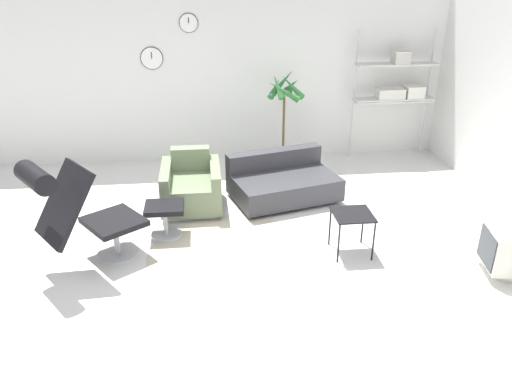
{
  "coord_description": "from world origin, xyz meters",
  "views": [
    {
      "loc": [
        -0.26,
        -4.8,
        2.86
      ],
      "look_at": [
        0.3,
        0.26,
        0.55
      ],
      "focal_mm": 35.0,
      "sensor_mm": 36.0,
      "label": 1
    }
  ],
  "objects_px": {
    "lounge_chair": "(75,205)",
    "potted_plant": "(284,124)",
    "armchair_red": "(191,187)",
    "side_table": "(352,218)",
    "couch_low": "(283,183)",
    "ottoman": "(165,214)",
    "shelf_unit": "(397,86)",
    "crt_television": "(509,251)"
  },
  "relations": [
    {
      "from": "lounge_chair",
      "to": "crt_television",
      "type": "relative_size",
      "value": 2.24
    },
    {
      "from": "couch_low",
      "to": "crt_television",
      "type": "relative_size",
      "value": 2.85
    },
    {
      "from": "side_table",
      "to": "potted_plant",
      "type": "distance_m",
      "value": 2.65
    },
    {
      "from": "side_table",
      "to": "armchair_red",
      "type": "bearing_deg",
      "value": 142.11
    },
    {
      "from": "lounge_chair",
      "to": "couch_low",
      "type": "height_order",
      "value": "lounge_chair"
    },
    {
      "from": "lounge_chair",
      "to": "potted_plant",
      "type": "height_order",
      "value": "potted_plant"
    },
    {
      "from": "side_table",
      "to": "shelf_unit",
      "type": "xyz_separation_m",
      "value": [
        1.49,
        2.85,
        0.75
      ]
    },
    {
      "from": "armchair_red",
      "to": "side_table",
      "type": "distance_m",
      "value": 2.19
    },
    {
      "from": "potted_plant",
      "to": "shelf_unit",
      "type": "distance_m",
      "value": 1.89
    },
    {
      "from": "side_table",
      "to": "lounge_chair",
      "type": "bearing_deg",
      "value": 179.81
    },
    {
      "from": "ottoman",
      "to": "side_table",
      "type": "bearing_deg",
      "value": -16.63
    },
    {
      "from": "ottoman",
      "to": "crt_television",
      "type": "height_order",
      "value": "crt_television"
    },
    {
      "from": "ottoman",
      "to": "armchair_red",
      "type": "xyz_separation_m",
      "value": [
        0.3,
        0.74,
        -0.01
      ]
    },
    {
      "from": "lounge_chair",
      "to": "couch_low",
      "type": "relative_size",
      "value": 0.79
    },
    {
      "from": "side_table",
      "to": "shelf_unit",
      "type": "relative_size",
      "value": 0.23
    },
    {
      "from": "couch_low",
      "to": "armchair_red",
      "type": "bearing_deg",
      "value": -9.26
    },
    {
      "from": "couch_low",
      "to": "shelf_unit",
      "type": "relative_size",
      "value": 0.76
    },
    {
      "from": "couch_low",
      "to": "shelf_unit",
      "type": "xyz_separation_m",
      "value": [
        2.0,
        1.38,
        0.95
      ]
    },
    {
      "from": "armchair_red",
      "to": "potted_plant",
      "type": "distance_m",
      "value": 1.94
    },
    {
      "from": "ottoman",
      "to": "shelf_unit",
      "type": "bearing_deg",
      "value": 32.7
    },
    {
      "from": "lounge_chair",
      "to": "shelf_unit",
      "type": "relative_size",
      "value": 0.6
    },
    {
      "from": "lounge_chair",
      "to": "side_table",
      "type": "height_order",
      "value": "lounge_chair"
    },
    {
      "from": "side_table",
      "to": "shelf_unit",
      "type": "bearing_deg",
      "value": 62.45
    },
    {
      "from": "ottoman",
      "to": "crt_television",
      "type": "bearing_deg",
      "value": -19.03
    },
    {
      "from": "armchair_red",
      "to": "shelf_unit",
      "type": "relative_size",
      "value": 0.44
    },
    {
      "from": "lounge_chair",
      "to": "ottoman",
      "type": "relative_size",
      "value": 2.71
    },
    {
      "from": "lounge_chair",
      "to": "potted_plant",
      "type": "bearing_deg",
      "value": 99.95
    },
    {
      "from": "couch_low",
      "to": "crt_television",
      "type": "bearing_deg",
      "value": 118.08
    },
    {
      "from": "armchair_red",
      "to": "shelf_unit",
      "type": "bearing_deg",
      "value": -154.82
    },
    {
      "from": "side_table",
      "to": "crt_television",
      "type": "distance_m",
      "value": 1.56
    },
    {
      "from": "armchair_red",
      "to": "couch_low",
      "type": "distance_m",
      "value": 1.22
    },
    {
      "from": "couch_low",
      "to": "side_table",
      "type": "distance_m",
      "value": 1.57
    },
    {
      "from": "couch_low",
      "to": "shelf_unit",
      "type": "bearing_deg",
      "value": -160.77
    },
    {
      "from": "lounge_chair",
      "to": "ottoman",
      "type": "xyz_separation_m",
      "value": [
        0.81,
        0.59,
        -0.44
      ]
    },
    {
      "from": "side_table",
      "to": "shelf_unit",
      "type": "height_order",
      "value": "shelf_unit"
    },
    {
      "from": "side_table",
      "to": "potted_plant",
      "type": "height_order",
      "value": "potted_plant"
    },
    {
      "from": "side_table",
      "to": "potted_plant",
      "type": "bearing_deg",
      "value": 97.06
    },
    {
      "from": "lounge_chair",
      "to": "armchair_red",
      "type": "xyz_separation_m",
      "value": [
        1.11,
        1.33,
        -0.45
      ]
    },
    {
      "from": "lounge_chair",
      "to": "crt_television",
      "type": "bearing_deg",
      "value": 45.85
    },
    {
      "from": "lounge_chair",
      "to": "potted_plant",
      "type": "distance_m",
      "value": 3.62
    },
    {
      "from": "lounge_chair",
      "to": "side_table",
      "type": "relative_size",
      "value": 2.56
    },
    {
      "from": "couch_low",
      "to": "potted_plant",
      "type": "relative_size",
      "value": 1.03
    }
  ]
}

